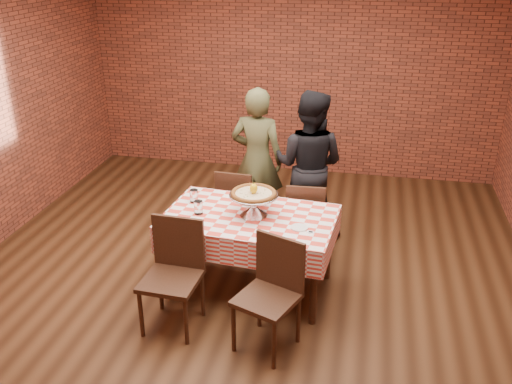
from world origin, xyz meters
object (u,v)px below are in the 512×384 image
Objects in this scene: water_glass_left at (198,207)px; pizza at (254,194)px; chair_far_left at (238,205)px; chair_far_right at (306,219)px; water_glass_right at (194,196)px; diner_black at (309,165)px; diner_olive at (257,160)px; table at (250,253)px; chair_near_right at (267,299)px; chair_near_left at (171,279)px; pizza_stand at (254,205)px; condiment_caddy at (262,197)px.

pizza is at bearing 9.32° from water_glass_left.
chair_far_right is at bearing 170.26° from chair_far_left.
water_glass_right is at bearing 116.53° from water_glass_left.
diner_black is (0.84, 1.25, -0.01)m from water_glass_left.
diner_olive is at bearing 100.23° from pizza.
table is at bearing 83.15° from diner_black.
pizza is 1.00m from chair_near_right.
table is at bearing 56.46° from chair_near_left.
table is 1.72× the size of chair_far_left.
chair_near_right is at bearing 81.92° from chair_far_right.
pizza_stand reaches higher than table.
pizza is at bearing 84.21° from diner_black.
pizza reaches higher than chair_far_left.
condiment_caddy is at bearing 124.80° from chair_near_right.
chair_far_left is (0.26, 0.67, -0.39)m from water_glass_right.
water_glass_right is at bearing 175.76° from condiment_caddy.
pizza is 1.23m from diner_black.
chair_far_left is at bearing 68.75° from water_glass_right.
table is 1.33m from diner_olive.
table is 3.74× the size of pizza.
chair_far_left reaches higher than table.
chair_near_left is 0.58× the size of diner_black.
pizza is 0.93m from chair_far_right.
chair_near_right is (0.25, -1.06, -0.37)m from condiment_caddy.
table is 0.90m from chair_far_left.
diner_black reaches higher than chair_near_left.
diner_olive is 0.99× the size of diner_black.
pizza is 1.03m from chair_near_left.
chair_near_left is 0.58× the size of diner_olive.
chair_far_right is at bearing 58.83° from pizza_stand.
chair_near_right is at bearing -89.08° from condiment_caddy.
pizza is 0.47× the size of chair_far_right.
chair_far_right is (0.74, -0.17, -0.00)m from chair_far_left.
chair_far_left is 1.01× the size of chair_far_right.
chair_near_right is 0.57× the size of diner_olive.
diner_black is (0.95, 1.02, -0.01)m from water_glass_right.
diner_black is at bearing 72.30° from table.
chair_near_left is at bearing 75.53° from diner_black.
water_glass_right is at bearing 71.91° from chair_far_left.
diner_black reaches higher than chair_near_right.
condiment_caddy is (0.03, 0.24, -0.14)m from pizza.
chair_far_right is (0.43, 0.68, 0.05)m from table.
pizza is at bearing 38.05° from table.
condiment_caddy reaches higher than water_glass_left.
pizza reaches higher than water_glass_left.
diner_black reaches higher than pizza_stand.
chair_far_right is (0.94, 1.37, -0.04)m from chair_near_left.
water_glass_right is (-0.60, 0.15, -0.14)m from pizza.
chair_near_left is (-0.51, -0.69, 0.09)m from table.
chair_far_left is (-0.62, 1.64, -0.02)m from chair_near_right.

